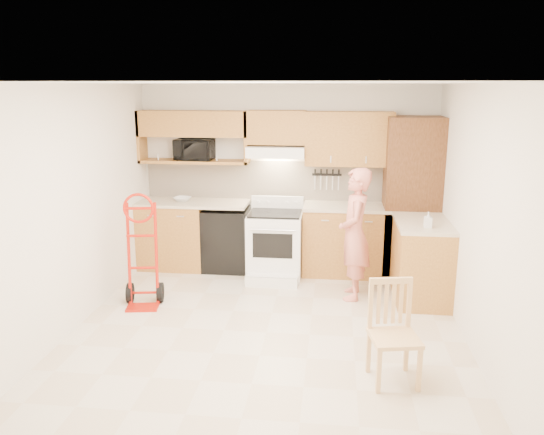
% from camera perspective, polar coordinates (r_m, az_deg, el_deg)
% --- Properties ---
extents(floor, '(4.00, 4.50, 0.02)m').
position_cam_1_polar(floor, '(5.72, -0.59, -12.06)').
color(floor, '#C5B394').
rests_on(floor, ground).
extents(ceiling, '(4.00, 4.50, 0.02)m').
position_cam_1_polar(ceiling, '(5.15, -0.67, 14.06)').
color(ceiling, white).
rests_on(ceiling, ground).
extents(wall_back, '(4.00, 0.02, 2.50)m').
position_cam_1_polar(wall_back, '(7.50, 1.57, 4.28)').
color(wall_back, silver).
rests_on(wall_back, ground).
extents(wall_front, '(4.00, 0.02, 2.50)m').
position_cam_1_polar(wall_front, '(3.17, -5.87, -9.13)').
color(wall_front, silver).
rests_on(wall_front, ground).
extents(wall_left, '(0.02, 4.50, 2.50)m').
position_cam_1_polar(wall_left, '(5.89, -20.40, 0.81)').
color(wall_left, silver).
rests_on(wall_left, ground).
extents(wall_right, '(0.02, 4.50, 2.50)m').
position_cam_1_polar(wall_right, '(5.43, 20.92, -0.29)').
color(wall_right, silver).
rests_on(wall_right, ground).
extents(backsplash, '(3.92, 0.03, 0.55)m').
position_cam_1_polar(backsplash, '(7.49, 1.55, 3.87)').
color(backsplash, beige).
rests_on(backsplash, wall_back).
extents(lower_cab_left, '(0.90, 0.60, 0.90)m').
position_cam_1_polar(lower_cab_left, '(7.67, -10.30, -1.85)').
color(lower_cab_left, '#B28038').
rests_on(lower_cab_left, ground).
extents(dishwasher, '(0.60, 0.60, 0.85)m').
position_cam_1_polar(dishwasher, '(7.50, -4.79, -2.24)').
color(dishwasher, black).
rests_on(dishwasher, ground).
extents(lower_cab_right, '(1.14, 0.60, 0.90)m').
position_cam_1_polar(lower_cab_right, '(7.35, 7.77, -2.44)').
color(lower_cab_right, '#B28038').
rests_on(lower_cab_right, ground).
extents(countertop_left, '(1.50, 0.63, 0.04)m').
position_cam_1_polar(countertop_left, '(7.48, -8.25, 1.54)').
color(countertop_left, beige).
rests_on(countertop_left, lower_cab_left).
extents(countertop_right, '(1.14, 0.63, 0.04)m').
position_cam_1_polar(countertop_right, '(7.23, 7.89, 1.14)').
color(countertop_right, beige).
rests_on(countertop_right, lower_cab_right).
extents(cab_return_right, '(0.60, 1.00, 0.90)m').
position_cam_1_polar(cab_return_right, '(6.66, 15.40, -4.52)').
color(cab_return_right, '#B28038').
rests_on(cab_return_right, ground).
extents(countertop_return, '(0.63, 1.00, 0.04)m').
position_cam_1_polar(countertop_return, '(6.54, 15.66, -0.60)').
color(countertop_return, beige).
rests_on(countertop_return, cab_return_right).
extents(pantry_tall, '(0.70, 0.60, 2.10)m').
position_cam_1_polar(pantry_tall, '(7.27, 14.40, 1.95)').
color(pantry_tall, brown).
rests_on(pantry_tall, ground).
extents(upper_cab_left, '(1.50, 0.33, 0.34)m').
position_cam_1_polar(upper_cab_left, '(7.46, -8.27, 9.74)').
color(upper_cab_left, '#B28038').
rests_on(upper_cab_left, wall_back).
extents(upper_shelf_mw, '(1.50, 0.33, 0.04)m').
position_cam_1_polar(upper_shelf_mw, '(7.51, -8.13, 5.86)').
color(upper_shelf_mw, '#B28038').
rests_on(upper_shelf_mw, wall_back).
extents(upper_cab_center, '(0.76, 0.33, 0.44)m').
position_cam_1_polar(upper_cab_center, '(7.26, 0.52, 9.45)').
color(upper_cab_center, '#B28038').
rests_on(upper_cab_center, wall_back).
extents(upper_cab_right, '(1.14, 0.33, 0.70)m').
position_cam_1_polar(upper_cab_right, '(7.23, 8.10, 8.19)').
color(upper_cab_right, '#B28038').
rests_on(upper_cab_right, wall_back).
extents(range_hood, '(0.76, 0.46, 0.14)m').
position_cam_1_polar(range_hood, '(7.22, 0.46, 6.96)').
color(range_hood, white).
rests_on(range_hood, wall_back).
extents(knife_strip, '(0.40, 0.05, 0.29)m').
position_cam_1_polar(knife_strip, '(7.42, 5.77, 4.03)').
color(knife_strip, black).
rests_on(knife_strip, backsplash).
extents(microwave, '(0.52, 0.36, 0.28)m').
position_cam_1_polar(microwave, '(7.49, -8.16, 7.07)').
color(microwave, black).
rests_on(microwave, upper_shelf_mw).
extents(range, '(0.70, 0.92, 1.03)m').
position_cam_1_polar(range, '(7.09, 0.28, -2.37)').
color(range, white).
rests_on(range, ground).
extents(person, '(0.38, 0.58, 1.56)m').
position_cam_1_polar(person, '(6.43, 8.66, -1.74)').
color(person, '#D37363').
rests_on(person, ground).
extents(hand_truck, '(0.53, 0.50, 1.19)m').
position_cam_1_polar(hand_truck, '(6.33, -13.57, -3.97)').
color(hand_truck, red).
rests_on(hand_truck, ground).
extents(dining_chair, '(0.47, 0.50, 0.88)m').
position_cam_1_polar(dining_chair, '(4.79, 12.76, -11.86)').
color(dining_chair, '#DAAB7D').
rests_on(dining_chair, ground).
extents(soap_bottle, '(0.08, 0.08, 0.18)m').
position_cam_1_polar(soap_bottle, '(6.26, 16.08, -0.22)').
color(soap_bottle, white).
rests_on(soap_bottle, countertop_return).
extents(bowl, '(0.27, 0.27, 0.06)m').
position_cam_1_polar(bowl, '(7.51, -9.39, 1.92)').
color(bowl, white).
rests_on(bowl, countertop_left).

